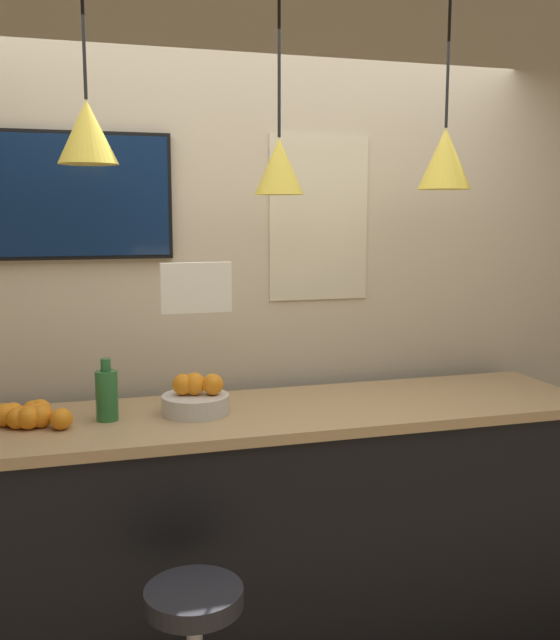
{
  "coord_description": "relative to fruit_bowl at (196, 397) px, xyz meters",
  "views": [
    {
      "loc": [
        -0.75,
        -1.89,
        1.83
      ],
      "look_at": [
        0.0,
        0.72,
        1.43
      ],
      "focal_mm": 40.0,
      "sensor_mm": 36.0,
      "label": 1
    }
  ],
  "objects": [
    {
      "name": "back_wall",
      "position": [
        0.33,
        0.42,
        0.31
      ],
      "size": [
        8.0,
        0.06,
        2.9
      ],
      "color": "beige",
      "rests_on": "ground_plane"
    },
    {
      "name": "service_counter",
      "position": [
        0.33,
        -0.02,
        -0.6
      ],
      "size": [
        2.55,
        0.65,
        1.08
      ],
      "color": "black",
      "rests_on": "ground_plane"
    },
    {
      "name": "fruit_bowl",
      "position": [
        0.0,
        0.0,
        0.0
      ],
      "size": [
        0.26,
        0.26,
        0.16
      ],
      "color": "beige",
      "rests_on": "service_counter"
    },
    {
      "name": "orange_pile",
      "position": [
        -0.58,
        -0.01,
        -0.02
      ],
      "size": [
        0.28,
        0.2,
        0.09
      ],
      "color": "orange",
      "rests_on": "service_counter"
    },
    {
      "name": "juice_bottle",
      "position": [
        -0.33,
        -0.0,
        0.03
      ],
      "size": [
        0.08,
        0.08,
        0.23
      ],
      "color": "#286B33",
      "rests_on": "service_counter"
    },
    {
      "name": "pendant_lamp_left",
      "position": [
        -0.36,
        -0.01,
        0.97
      ],
      "size": [
        0.21,
        0.21,
        0.8
      ],
      "color": "black"
    },
    {
      "name": "pendant_lamp_middle",
      "position": [
        0.33,
        -0.01,
        0.87
      ],
      "size": [
        0.19,
        0.19,
        0.9
      ],
      "color": "black"
    },
    {
      "name": "pendant_lamp_right",
      "position": [
        1.02,
        -0.01,
        0.91
      ],
      "size": [
        0.21,
        0.21,
        0.87
      ],
      "color": "black"
    },
    {
      "name": "mounted_tv",
      "position": [
        -0.39,
        0.36,
        0.76
      ],
      "size": [
        0.73,
        0.04,
        0.51
      ],
      "color": "black"
    },
    {
      "name": "hanging_menu_board",
      "position": [
        -0.03,
        -0.27,
        0.44
      ],
      "size": [
        0.24,
        0.01,
        0.17
      ],
      "color": "white"
    },
    {
      "name": "wall_poster",
      "position": [
        0.62,
        0.38,
        0.67
      ],
      "size": [
        0.45,
        0.01,
        0.72
      ],
      "color": "beige"
    }
  ]
}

